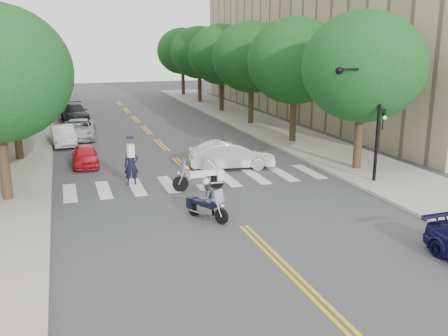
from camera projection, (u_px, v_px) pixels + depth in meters
name	position (u px, v px, depth m)	size (l,w,h in m)	color
ground	(243.00, 226.00, 19.07)	(140.00, 140.00, 0.00)	#38383A
sidewalk_left	(17.00, 136.00, 36.43)	(5.00, 60.00, 0.15)	#9E9991
sidewalk_right	(258.00, 123.00, 42.17)	(5.00, 60.00, 0.15)	#9E9991
tree_l_1	(10.00, 65.00, 27.92)	(6.40, 6.40, 8.45)	#382316
tree_l_2	(20.00, 60.00, 35.28)	(6.40, 6.40, 8.45)	#382316
tree_l_3	(26.00, 56.00, 42.65)	(6.40, 6.40, 8.45)	#382316
tree_l_4	(30.00, 54.00, 50.01)	(6.40, 6.40, 8.45)	#382316
tree_l_5	(34.00, 52.00, 57.37)	(6.40, 6.40, 8.45)	#382316
tree_r_0	(363.00, 67.00, 25.87)	(6.40, 6.40, 8.45)	#382316
tree_r_1	(295.00, 61.00, 33.23)	(6.40, 6.40, 8.45)	#382316
tree_r_2	(252.00, 57.00, 40.59)	(6.40, 6.40, 8.45)	#382316
tree_r_3	(221.00, 55.00, 47.96)	(6.40, 6.40, 8.45)	#382316
tree_r_4	(199.00, 53.00, 55.32)	(6.40, 6.40, 8.45)	#382316
tree_r_5	(182.00, 51.00, 62.68)	(6.40, 6.40, 8.45)	#382316
traffic_signal_pole	(371.00, 109.00, 23.69)	(2.82, 0.42, 6.00)	black
motorcycle_police	(206.00, 201.00, 19.63)	(1.27, 1.90, 1.69)	black
motorcycle_parked	(203.00, 178.00, 23.62)	(2.51, 0.55, 1.62)	black
officer_standing	(131.00, 165.00, 24.33)	(0.70, 0.46, 1.93)	black
convertible	(232.00, 155.00, 27.44)	(1.62, 4.66, 1.53)	silver
parked_car_a	(85.00, 155.00, 28.09)	(1.41, 3.50, 1.19)	red
parked_car_b	(63.00, 136.00, 33.57)	(1.42, 4.06, 1.34)	silver
parked_car_c	(79.00, 129.00, 35.73)	(2.30, 4.98, 1.38)	#A9ACB1
parked_car_d	(74.00, 113.00, 43.54)	(2.12, 5.22, 1.51)	black
parked_car_e	(73.00, 110.00, 46.58)	(1.42, 3.53, 1.20)	gray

